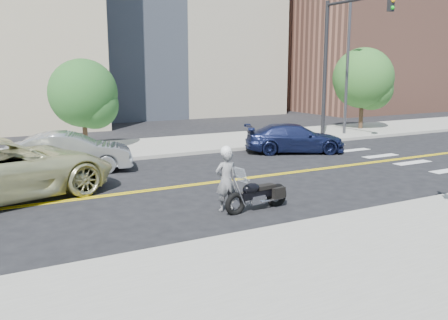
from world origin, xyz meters
TOP-DOWN VIEW (x-y plane):
  - ground_plane at (0.00, 0.00)m, footprint 120.00×120.00m
  - sidewalk_near at (0.00, -7.50)m, footprint 60.00×5.00m
  - sidewalk_far at (0.00, 7.50)m, footprint 60.00×5.00m
  - building_right at (26.00, 20.00)m, footprint 14.00×12.00m
  - lamp_post at (12.00, 6.50)m, footprint 0.16×0.16m
  - traffic_light at (10.00, 5.08)m, footprint 0.28×4.50m
  - motorcyclist at (-0.81, -3.02)m, footprint 0.62×0.43m
  - motorcycle at (-0.03, -3.34)m, footprint 2.07×0.87m
  - parked_car_silver at (-3.51, 3.95)m, footprint 4.67×2.55m
  - parked_car_blue at (6.25, 3.44)m, footprint 4.82×3.50m
  - tree_far_a at (-2.04, 8.20)m, footprint 3.07×3.07m
  - tree_far_b at (14.47, 7.77)m, footprint 3.62×3.62m

SIDE VIEW (x-z plane):
  - ground_plane at x=0.00m, z-range 0.00..0.00m
  - sidewalk_near at x=0.00m, z-range 0.00..0.15m
  - sidewalk_far at x=0.00m, z-range 0.00..0.15m
  - motorcycle at x=-0.03m, z-range 0.00..1.22m
  - parked_car_blue at x=6.25m, z-range 0.00..1.30m
  - parked_car_silver at x=-3.51m, z-range 0.00..1.46m
  - motorcyclist at x=-0.81m, z-range 0.00..1.76m
  - tree_far_a at x=-2.04m, z-range 0.56..4.75m
  - tree_far_b at x=14.47m, z-range 0.69..5.70m
  - lamp_post at x=12.00m, z-range 0.15..8.15m
  - traffic_light at x=10.00m, z-range 1.17..8.17m
  - building_right at x=26.00m, z-range 0.00..12.00m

